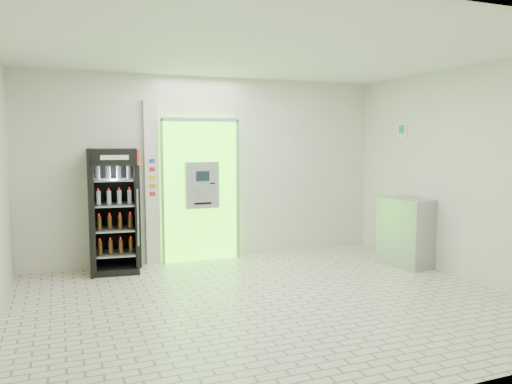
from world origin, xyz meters
TOP-DOWN VIEW (x-y plane):
  - ground at (0.00, 0.00)m, footprint 6.00×6.00m
  - room_shell at (0.00, 0.00)m, footprint 6.00×6.00m
  - atm_assembly at (-0.20, 2.41)m, footprint 1.30×0.24m
  - pillar at (-0.98, 2.45)m, footprint 0.22×0.11m
  - beverage_cooler at (-1.60, 2.19)m, footprint 0.76×0.70m
  - steel_cabinet at (2.72, 0.87)m, footprint 0.68×0.89m
  - exit_sign at (2.99, 1.40)m, footprint 0.02×0.22m

SIDE VIEW (x-z plane):
  - ground at x=0.00m, z-range 0.00..0.00m
  - steel_cabinet at x=2.72m, z-range 0.00..1.07m
  - beverage_cooler at x=-1.60m, z-range -0.04..1.81m
  - atm_assembly at x=-0.20m, z-range 0.01..2.34m
  - pillar at x=-0.98m, z-range 0.00..2.60m
  - room_shell at x=0.00m, z-range -1.16..4.84m
  - exit_sign at x=2.99m, z-range 1.99..2.25m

